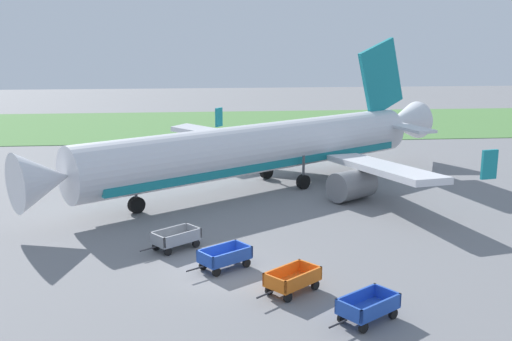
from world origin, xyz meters
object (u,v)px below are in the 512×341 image
baggage_cart_fourth_in_row (176,238)px  baggage_cart_third_in_row (225,257)px  baggage_cart_nearest (368,307)px  baggage_cart_second_in_row (292,280)px  airplane (270,148)px

baggage_cart_fourth_in_row → baggage_cart_third_in_row: bearing=-51.0°
baggage_cart_nearest → baggage_cart_second_in_row: same height
baggage_cart_fourth_in_row → baggage_cart_nearest: bearing=-49.2°
airplane → baggage_cart_third_in_row: airplane is taller
baggage_cart_nearest → baggage_cart_third_in_row: (-5.55, 6.25, 0.00)m
baggage_cart_second_in_row → baggage_cart_third_in_row: same height
baggage_cart_second_in_row → baggage_cart_fourth_in_row: size_ratio=0.99×
airplane → baggage_cart_second_in_row: size_ratio=10.36×
baggage_cart_third_in_row → baggage_cart_fourth_in_row: 4.01m
baggage_cart_nearest → baggage_cart_fourth_in_row: same height
baggage_cart_third_in_row → baggage_cart_fourth_in_row: size_ratio=1.03×
baggage_cart_nearest → baggage_cart_third_in_row: bearing=131.6°
baggage_cart_second_in_row → baggage_cart_nearest: bearing=-49.7°
baggage_cart_nearest → baggage_cart_fourth_in_row: 12.36m
baggage_cart_nearest → baggage_cart_fourth_in_row: bearing=130.8°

